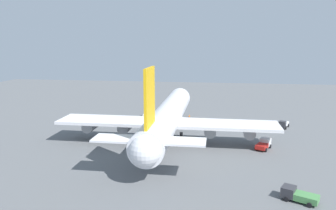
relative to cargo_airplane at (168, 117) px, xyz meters
name	(u,v)px	position (x,y,z in m)	size (l,w,h in m)	color
ground_plane	(168,140)	(0.09, 0.00, -6.02)	(235.54, 235.54, 0.00)	slate
cargo_airplane	(168,117)	(0.00, 0.00, 0.00)	(58.89, 52.61, 19.87)	silver
baggage_tug	(283,124)	(16.38, -30.83, -4.92)	(5.43, 3.71, 2.26)	#333338
catering_truck	(298,195)	(-28.44, -24.53, -5.02)	(4.43, 5.84, 2.00)	#333338
fuel_truck	(147,114)	(22.86, 10.32, -4.86)	(5.25, 2.43, 2.40)	#333338
pushback_tractor	(264,144)	(-3.32, -22.75, -4.93)	(5.52, 4.15, 2.18)	silver
safety_cone_nose	(189,116)	(26.58, -3.12, -5.63)	(0.55, 0.55, 0.79)	orange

